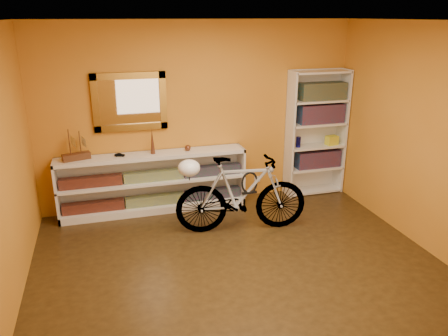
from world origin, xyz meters
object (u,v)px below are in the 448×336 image
object	(u,v)px
bookcase	(316,133)
bicycle	(242,194)
console_unit	(154,183)
helmet	(189,168)

from	to	relation	value
bookcase	bicycle	world-z (taller)	bookcase
console_unit	bicycle	world-z (taller)	bicycle
helmet	bicycle	bearing A→B (deg)	-7.95
bicycle	helmet	distance (m)	0.76
console_unit	helmet	size ratio (longest dim) A/B	9.44
console_unit	bookcase	distance (m)	2.54
bookcase	helmet	world-z (taller)	bookcase
bookcase	bicycle	size ratio (longest dim) A/B	1.11
console_unit	bookcase	world-z (taller)	bookcase
console_unit	helmet	xyz separation A→B (m)	(0.35, -0.82, 0.46)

